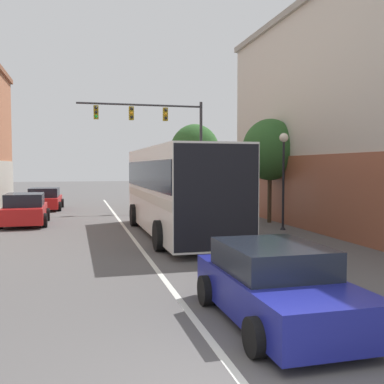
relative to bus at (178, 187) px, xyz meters
name	(u,v)px	position (x,y,z in m)	size (l,w,h in m)	color
lane_center_line	(130,234)	(-1.82, 0.59, -1.92)	(0.14, 38.53, 0.01)	silver
bus	(178,187)	(0.00, 0.00, 0.00)	(3.02, 10.22, 3.43)	silver
hatchback_foreground	(276,285)	(-0.45, -10.13, -1.29)	(2.10, 4.04, 1.34)	navy
parked_car_left_near	(45,199)	(-5.89, 12.37, -1.28)	(2.23, 4.18, 1.38)	red
parked_car_left_mid	(25,210)	(-6.23, 4.85, -1.23)	(2.12, 4.15, 1.47)	red
traffic_signal_gantry	(162,129)	(1.18, 9.84, 3.06)	(7.62, 0.36, 6.72)	#333338
street_lamp	(284,165)	(4.70, 0.33, 0.84)	(0.39, 0.39, 4.14)	black
street_tree_near	(270,150)	(5.18, 2.83, 1.59)	(2.69, 2.42, 5.01)	#3D2D1E
street_tree_far	(195,152)	(4.02, 12.79, 1.81)	(3.45, 3.10, 5.64)	brown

